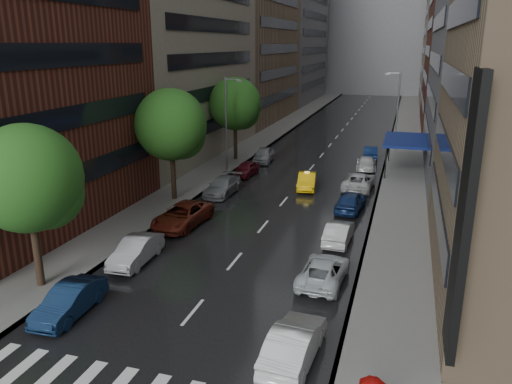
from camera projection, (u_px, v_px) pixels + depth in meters
ground at (152, 362)px, 19.95m from camera, size 220.00×220.00×0.00m
road at (335, 140)px, 65.78m from camera, size 14.00×140.00×0.01m
sidewalk_left at (269, 136)px, 68.27m from camera, size 4.00×140.00×0.15m
sidewalk_right at (405, 143)px, 63.26m from camera, size 4.00×140.00×0.15m
buildings_left at (246, 16)px, 73.44m from camera, size 8.00×108.00×38.00m
buildings_right at (465, 20)px, 63.44m from camera, size 8.05×109.10×36.00m
building_far at (377, 27)px, 123.53m from camera, size 40.00×14.00×32.00m
tree_near at (27, 179)px, 24.38m from camera, size 5.39×5.39×8.59m
tree_mid at (171, 125)px, 38.75m from camera, size 5.63×5.63×8.97m
tree_far at (235, 104)px, 52.66m from camera, size 5.56×5.56×8.86m
taxi at (307, 181)px, 43.47m from camera, size 2.06×4.41×1.40m
parked_cars_left at (205, 199)px, 38.30m from camera, size 2.98×37.35×1.55m
parked_cars_right at (350, 203)px, 37.45m from camera, size 2.73×42.80×1.56m
street_lamp_left at (227, 122)px, 48.20m from camera, size 1.74×0.22×9.00m
street_lamp_right at (397, 109)px, 57.65m from camera, size 1.74×0.22×9.00m
awning at (406, 140)px, 48.64m from camera, size 4.00×8.00×3.12m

